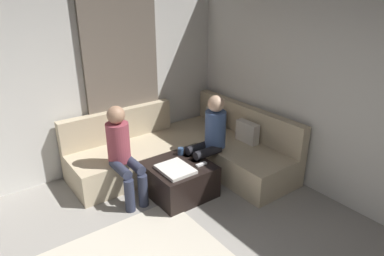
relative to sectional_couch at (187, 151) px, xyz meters
The scene contains 10 objects.
wall_back 2.57m from the sectional_couch, 27.05° to the left, with size 6.00×0.12×2.70m, color silver.
wall_left 2.33m from the sectional_couch, 114.60° to the right, with size 0.12×6.00×2.70m, color silver.
curtain_panel 1.36m from the sectional_couch, 142.74° to the right, with size 0.06×1.10×2.50m, color #726659.
sectional_couch is the anchor object (origin of this frame).
ottoman 0.69m from the sectional_couch, 44.55° to the right, with size 0.76×0.76×0.42m, color black.
folded_blanket 0.86m from the sectional_couch, 45.60° to the right, with size 0.44×0.36×0.04m, color white.
coffee_mug 0.45m from the sectional_couch, 48.24° to the right, with size 0.08×0.08×0.10m, color #334C72.
game_remote 0.74m from the sectional_couch, 21.39° to the right, with size 0.05×0.15×0.02m, color white.
person_on_couch_back 0.58m from the sectional_couch, ahead, with size 0.30×0.60×1.20m.
person_on_couch_side 1.15m from the sectional_couch, 82.19° to the right, with size 0.60×0.30×1.20m.
Camera 1 is at (1.56, -0.73, 2.50)m, focal length 31.94 mm.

